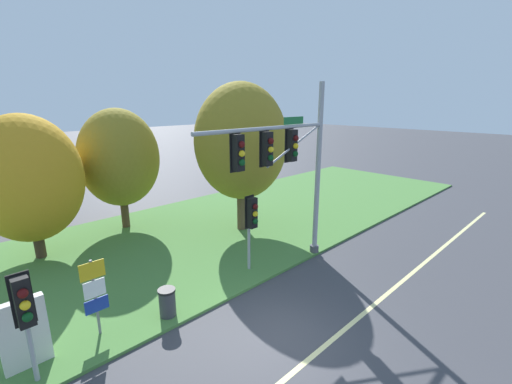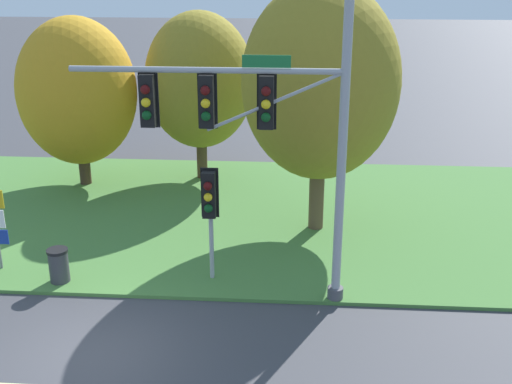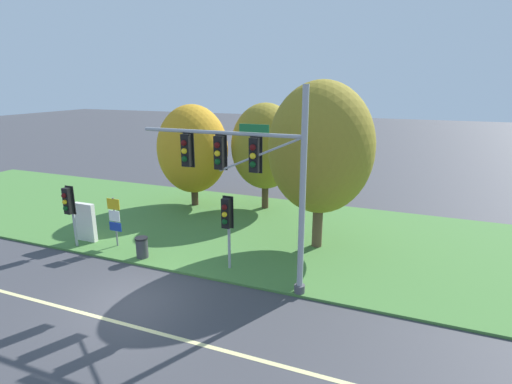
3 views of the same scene
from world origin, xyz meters
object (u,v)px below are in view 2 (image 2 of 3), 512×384
Objects in this scene: tree_behind_signpost at (321,82)px; trash_bin at (59,265)px; pedestrian_signal_near_kerb at (209,201)px; tree_nearest_road at (77,92)px; tree_left_of_mast at (200,81)px; traffic_signal_mast at (260,126)px.

trash_bin is at bearing -149.15° from tree_behind_signpost.
tree_nearest_road is (-5.85, 7.42, 1.26)m from pedestrian_signal_near_kerb.
pedestrian_signal_near_kerb is at bearing -79.91° from tree_left_of_mast.
trash_bin is (-5.38, 0.40, -4.00)m from traffic_signal_mast.
traffic_signal_mast reaches higher than trash_bin.
pedestrian_signal_near_kerb is at bearing 4.60° from trash_bin.
tree_left_of_mast is (-2.85, 9.18, -0.67)m from traffic_signal_mast.
traffic_signal_mast is 2.38× the size of pedestrian_signal_near_kerb.
trash_bin is at bearing 175.78° from traffic_signal_mast.
tree_behind_signpost reaches higher than tree_left_of_mast.
traffic_signal_mast reaches higher than tree_nearest_road.
traffic_signal_mast is 0.98× the size of tree_behind_signpost.
pedestrian_signal_near_kerb is 5.31m from tree_behind_signpost.
traffic_signal_mast is at bearing -48.51° from tree_nearest_road.
tree_left_of_mast reaches higher than pedestrian_signal_near_kerb.
pedestrian_signal_near_kerb is at bearing -126.94° from tree_behind_signpost.
tree_nearest_road reaches higher than pedestrian_signal_near_kerb.
traffic_signal_mast reaches higher than pedestrian_signal_near_kerb.
trash_bin is (1.81, -7.74, -3.07)m from tree_nearest_road.
tree_left_of_mast is at bearing 107.26° from traffic_signal_mast.
trash_bin is at bearing -106.10° from tree_left_of_mast.
trash_bin is (-6.89, -4.11, -4.20)m from tree_behind_signpost.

